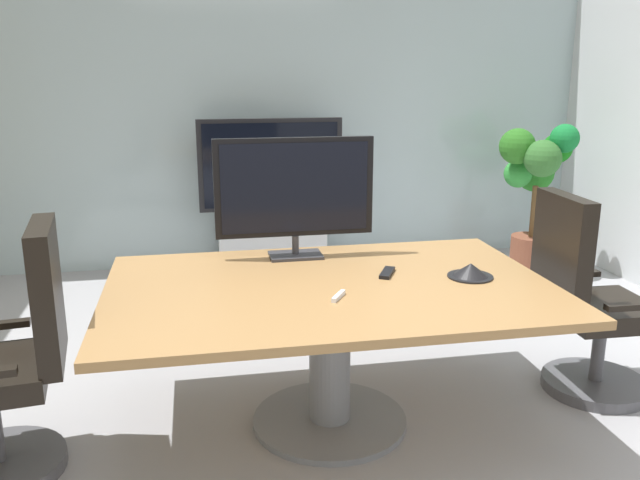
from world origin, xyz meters
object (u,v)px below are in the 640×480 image
object	(u,v)px
wall_display_unit	(272,221)
remote_control	(387,273)
office_chair_left	(11,373)
office_chair_right	(586,312)
tv_monitor	(295,191)
potted_plant	(535,179)
conference_table	(330,316)
conference_phone	(470,271)

from	to	relation	value
wall_display_unit	remote_control	bearing A→B (deg)	-83.50
wall_display_unit	office_chair_left	bearing A→B (deg)	-118.09
office_chair_right	tv_monitor	xyz separation A→B (m)	(-1.49, 0.43, 0.63)
office_chair_left	potted_plant	size ratio (longest dim) A/B	0.86
tv_monitor	wall_display_unit	distance (m)	2.16
potted_plant	remote_control	world-z (taller)	potted_plant
conference_table	office_chair_left	size ratio (longest dim) A/B	1.90
office_chair_left	tv_monitor	size ratio (longest dim) A/B	1.30
wall_display_unit	potted_plant	xyz separation A→B (m)	(2.21, -0.37, 0.36)
tv_monitor	office_chair_right	bearing A→B (deg)	-16.07
conference_table	tv_monitor	distance (m)	0.72
tv_monitor	potted_plant	size ratio (longest dim) A/B	0.66
conference_table	wall_display_unit	bearing A→B (deg)	89.44
conference_table	remote_control	world-z (taller)	remote_control
conference_table	conference_phone	size ratio (longest dim) A/B	9.43
office_chair_right	remote_control	bearing A→B (deg)	90.61
office_chair_left	tv_monitor	world-z (taller)	tv_monitor
wall_display_unit	conference_phone	xyz separation A→B (m)	(0.66, -2.58, 0.31)
conference_table	conference_phone	bearing A→B (deg)	-1.98
conference_table	potted_plant	size ratio (longest dim) A/B	1.63
wall_display_unit	conference_phone	distance (m)	2.68
office_chair_right	potted_plant	bearing A→B (deg)	-19.62
office_chair_right	remote_control	distance (m)	1.13
office_chair_left	wall_display_unit	bearing A→B (deg)	144.62
office_chair_right	potted_plant	xyz separation A→B (m)	(0.83, 2.12, 0.34)
wall_display_unit	conference_phone	world-z (taller)	wall_display_unit
conference_table	office_chair_right	bearing A→B (deg)	2.81
tv_monitor	remote_control	size ratio (longest dim) A/B	4.94
office_chair_right	conference_phone	xyz separation A→B (m)	(-0.71, -0.09, 0.30)
conference_table	office_chair_left	distance (m)	1.41
tv_monitor	conference_phone	xyz separation A→B (m)	(0.78, -0.52, -0.33)
conference_table	remote_control	bearing A→B (deg)	16.93
remote_control	conference_table	bearing A→B (deg)	-135.83
conference_table	tv_monitor	bearing A→B (deg)	100.02
office_chair_right	conference_phone	size ratio (longest dim) A/B	4.95
potted_plant	conference_phone	xyz separation A→B (m)	(-1.54, -2.21, -0.04)
conference_table	office_chair_left	bearing A→B (deg)	-175.24
office_chair_left	office_chair_right	bearing A→B (deg)	86.49
remote_control	potted_plant	bearing A→B (deg)	74.57
potted_plant	conference_table	bearing A→B (deg)	-135.63
office_chair_right	wall_display_unit	distance (m)	2.84
wall_display_unit	potted_plant	size ratio (longest dim) A/B	1.03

